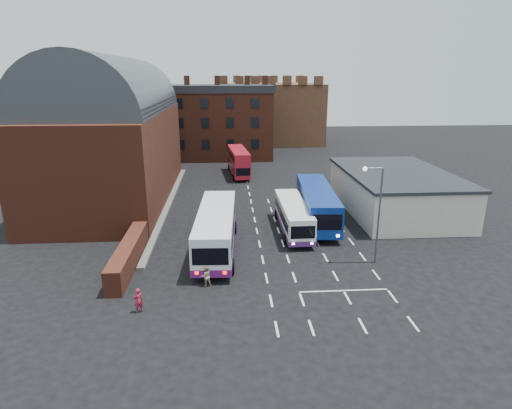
{
  "coord_description": "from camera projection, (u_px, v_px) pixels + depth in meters",
  "views": [
    {
      "loc": [
        -2.65,
        -28.3,
        13.95
      ],
      "look_at": [
        0.0,
        10.0,
        2.2
      ],
      "focal_mm": 30.0,
      "sensor_mm": 36.0,
      "label": 1
    }
  ],
  "objects": [
    {
      "name": "street_lamp",
      "position": [
        376.0,
        206.0,
        31.69
      ],
      "size": [
        1.54,
        0.35,
        7.55
      ],
      "rotation": [
        0.0,
        0.0,
        -0.08
      ],
      "color": "#53565B",
      "rests_on": "ground"
    },
    {
      "name": "ground",
      "position": [
        265.0,
        273.0,
        31.25
      ],
      "size": [
        180.0,
        180.0,
        0.0
      ],
      "primitive_type": "plane",
      "color": "black"
    },
    {
      "name": "brick_terrace",
      "position": [
        207.0,
        125.0,
        73.13
      ],
      "size": [
        22.0,
        10.0,
        11.0
      ],
      "primitive_type": "cube",
      "color": "brown",
      "rests_on": "ground"
    },
    {
      "name": "railway_station",
      "position": [
        112.0,
        133.0,
        48.03
      ],
      "size": [
        12.0,
        28.0,
        16.0
      ],
      "color": "#602B1E",
      "rests_on": "ground"
    },
    {
      "name": "bus_white_inbound",
      "position": [
        293.0,
        214.0,
        39.22
      ],
      "size": [
        2.55,
        9.91,
        2.7
      ],
      "rotation": [
        0.0,
        0.0,
        3.15
      ],
      "color": "white",
      "rests_on": "ground"
    },
    {
      "name": "bus_blue",
      "position": [
        317.0,
        202.0,
        41.48
      ],
      "size": [
        3.83,
        12.66,
        3.41
      ],
      "rotation": [
        0.0,
        0.0,
        3.07
      ],
      "color": "navy",
      "rests_on": "ground"
    },
    {
      "name": "bus_red_double",
      "position": [
        239.0,
        162.0,
        60.8
      ],
      "size": [
        3.03,
        9.57,
        3.76
      ],
      "rotation": [
        0.0,
        0.0,
        3.23
      ],
      "color": "red",
      "rests_on": "ground"
    },
    {
      "name": "pedestrian_beige",
      "position": [
        206.0,
        276.0,
        29.18
      ],
      "size": [
        0.82,
        0.71,
        1.47
      ],
      "primitive_type": "imported",
      "rotation": [
        0.0,
        0.0,
        3.37
      ],
      "color": "tan",
      "rests_on": "ground"
    },
    {
      "name": "castle_keep",
      "position": [
        266.0,
        112.0,
        92.85
      ],
      "size": [
        22.0,
        22.0,
        12.0
      ],
      "primitive_type": "cube",
      "color": "brown",
      "rests_on": "ground"
    },
    {
      "name": "bus_white_outbound",
      "position": [
        216.0,
        227.0,
        34.8
      ],
      "size": [
        3.54,
        12.49,
        3.38
      ],
      "rotation": [
        0.0,
        0.0,
        -0.04
      ],
      "color": "white",
      "rests_on": "ground"
    },
    {
      "name": "forecourt_wall",
      "position": [
        129.0,
        255.0,
        32.22
      ],
      "size": [
        1.2,
        10.0,
        1.8
      ],
      "primitive_type": "cube",
      "color": "#602B1E",
      "rests_on": "ground"
    },
    {
      "name": "pedestrian_red",
      "position": [
        138.0,
        300.0,
        25.93
      ],
      "size": [
        0.69,
        0.63,
        1.58
      ],
      "primitive_type": "imported",
      "rotation": [
        0.0,
        0.0,
        3.71
      ],
      "color": "maroon",
      "rests_on": "ground"
    },
    {
      "name": "cream_building",
      "position": [
        395.0,
        191.0,
        44.97
      ],
      "size": [
        10.4,
        16.4,
        4.25
      ],
      "color": "beige",
      "rests_on": "ground"
    }
  ]
}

